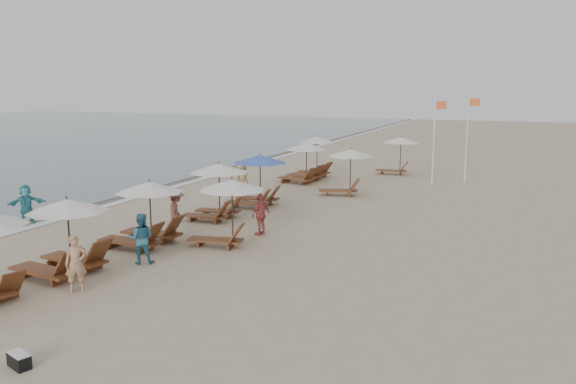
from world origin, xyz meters
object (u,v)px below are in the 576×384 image
at_px(beachgoer_near, 76,264).
at_px(beachgoer_mid_b, 176,212).
at_px(inland_station_1, 346,166).
at_px(lounger_station_4, 256,180).
at_px(beachgoer_far_b, 241,179).
at_px(lounger_station_3, 215,189).
at_px(flag_pole_near, 435,137).
at_px(lounger_station_6, 313,158).
at_px(inland_station_2, 397,150).
at_px(waterline_walker, 26,204).
at_px(lounger_station_1, 62,240).
at_px(lounger_station_2, 144,216).
at_px(beachgoer_far_a, 261,214).
at_px(beachgoer_mid_a, 141,238).
at_px(inland_station_0, 226,203).
at_px(duffel_bag, 19,360).
at_px(lounger_station_5, 302,163).

height_order(beachgoer_near, beachgoer_mid_b, beachgoer_mid_b).
relative_size(inland_station_1, beachgoer_near, 1.76).
height_order(lounger_station_4, beachgoer_far_b, lounger_station_4).
distance_m(lounger_station_3, beachgoer_mid_b, 2.71).
xyz_separation_m(beachgoer_far_b, flag_pole_near, (7.85, 7.06, 1.69)).
bearing_deg(lounger_station_6, beachgoer_mid_b, -89.65).
bearing_deg(inland_station_2, waterline_walker, -120.10).
bearing_deg(lounger_station_1, lounger_station_3, 86.21).
bearing_deg(flag_pole_near, beachgoer_mid_b, -114.72).
relative_size(lounger_station_1, lounger_station_2, 1.01).
distance_m(beachgoer_near, flag_pole_near, 21.27).
bearing_deg(beachgoer_far_a, beachgoer_mid_a, -5.00).
distance_m(inland_station_1, beachgoer_far_b, 5.05).
distance_m(lounger_station_2, flag_pole_near, 17.52).
bearing_deg(beachgoer_near, inland_station_2, 40.02).
xyz_separation_m(beachgoer_mid_b, waterline_walker, (-6.37, -0.63, -0.08)).
relative_size(inland_station_0, beachgoer_mid_b, 1.56).
xyz_separation_m(beachgoer_mid_b, duffel_bag, (2.77, -9.62, -0.68)).
distance_m(beachgoer_far_a, flag_pole_near, 13.94).
xyz_separation_m(lounger_station_1, waterline_walker, (-5.91, 4.38, -0.27)).
bearing_deg(lounger_station_6, lounger_station_1, -91.12).
relative_size(beachgoer_far_a, duffel_bag, 2.60).
bearing_deg(beachgoer_far_a, beachgoer_mid_b, -48.93).
relative_size(inland_station_1, inland_station_2, 1.04).
bearing_deg(flag_pole_near, inland_station_0, -106.07).
distance_m(lounger_station_6, beachgoer_near, 20.16).
xyz_separation_m(lounger_station_2, lounger_station_5, (0.14, 14.09, 0.05)).
height_order(beachgoer_far_a, waterline_walker, waterline_walker).
xyz_separation_m(lounger_station_4, beachgoer_far_b, (-1.61, 1.78, -0.32)).
xyz_separation_m(lounger_station_1, beachgoer_mid_a, (1.35, 1.76, -0.25)).
distance_m(inland_station_1, beachgoer_mid_a, 13.21).
bearing_deg(lounger_station_1, lounger_station_5, 88.76).
xyz_separation_m(lounger_station_5, inland_station_2, (4.16, 4.90, 0.39)).
relative_size(lounger_station_1, inland_station_2, 1.05).
distance_m(lounger_station_3, lounger_station_6, 11.52).
xyz_separation_m(lounger_station_2, inland_station_1, (3.46, 11.32, 0.40)).
xyz_separation_m(lounger_station_6, flag_pole_near, (6.74, 0.25, 1.43)).
relative_size(beachgoer_far_a, flag_pole_near, 0.32).
distance_m(lounger_station_2, inland_station_1, 11.84).
bearing_deg(flag_pole_near, lounger_station_5, -163.85).
relative_size(lounger_station_4, beachgoer_mid_b, 1.57).
bearing_deg(lounger_station_1, inland_station_1, 75.89).
bearing_deg(inland_station_2, flag_pole_near, -48.81).
bearing_deg(inland_station_1, beachgoer_mid_b, -108.43).
height_order(lounger_station_1, lounger_station_2, lounger_station_1).
xyz_separation_m(lounger_station_4, beachgoer_mid_b, (-0.41, -5.61, -0.36)).
relative_size(waterline_walker, flag_pole_near, 0.32).
bearing_deg(lounger_station_4, beachgoer_far_a, -62.36).
bearing_deg(waterline_walker, beachgoer_mid_b, -49.92).
bearing_deg(beachgoer_near, lounger_station_1, 102.89).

